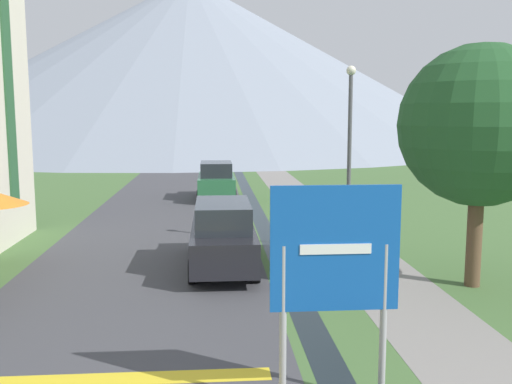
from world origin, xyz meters
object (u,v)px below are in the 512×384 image
object	(u,v)px
road_sign	(335,266)
streetlamp	(350,144)
parked_car_near	(223,235)
parked_car_far	(216,180)
tree_by_path	(480,126)

from	to	relation	value
road_sign	streetlamp	xyz separation A→B (m)	(2.37, 9.00, 1.22)
parked_car_near	parked_car_far	world-z (taller)	same
road_sign	tree_by_path	bearing A→B (deg)	49.53
road_sign	parked_car_far	world-z (taller)	road_sign
road_sign	streetlamp	world-z (taller)	streetlamp
parked_car_near	tree_by_path	size ratio (longest dim) A/B	0.80
streetlamp	parked_car_near	bearing A→B (deg)	-156.67
parked_car_near	tree_by_path	distance (m)	6.93
parked_car_far	tree_by_path	size ratio (longest dim) A/B	0.71
road_sign	tree_by_path	distance (m)	7.23
parked_car_far	parked_car_near	bearing A→B (deg)	-89.69
road_sign	parked_car_near	world-z (taller)	road_sign
streetlamp	tree_by_path	world-z (taller)	tree_by_path
tree_by_path	parked_car_far	bearing A→B (deg)	112.17
road_sign	streetlamp	distance (m)	9.39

